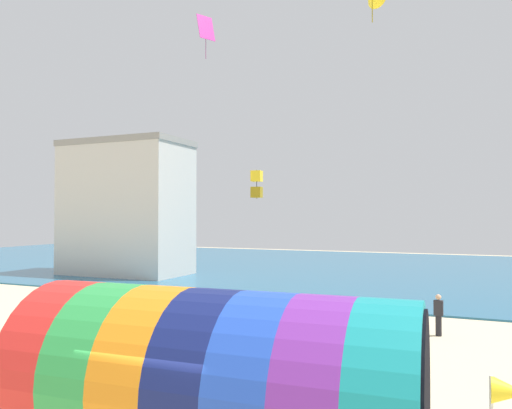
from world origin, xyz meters
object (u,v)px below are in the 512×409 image
Objects in this scene: kite_magenta_diamond at (206,28)px; bystander_near_water at (438,315)px; kite_yellow_box at (257,184)px; bystander_mid_beach at (148,328)px; beach_flag at (508,401)px; giant_inflatable_tube at (215,381)px.

bystander_near_water is at bearing -13.49° from kite_magenta_diamond.
bystander_mid_beach is at bearing -124.27° from kite_yellow_box.
kite_yellow_box reaches higher than beach_flag.
bystander_mid_beach reaches higher than bystander_near_water.
beach_flag is (14.00, -17.08, -12.98)m from kite_magenta_diamond.
giant_inflatable_tube is 6.63× the size of kite_yellow_box.
beach_flag is at bearing -50.66° from kite_magenta_diamond.
bystander_near_water is (6.71, 2.95, -5.26)m from kite_yellow_box.
kite_yellow_box is 0.70× the size of bystander_near_water.
giant_inflatable_tube is at bearing 167.70° from beach_flag.
kite_yellow_box is 0.67× the size of bystander_mid_beach.
giant_inflatable_tube is at bearing -60.31° from kite_magenta_diamond.
kite_yellow_box is (-3.49, 10.11, 4.39)m from giant_inflatable_tube.
kite_magenta_diamond reaches higher than kite_yellow_box.
bystander_mid_beach is (-9.28, -6.72, 0.04)m from bystander_near_water.
kite_yellow_box is 12.37m from kite_magenta_diamond.
kite_yellow_box is at bearing 55.73° from bystander_mid_beach.
bystander_near_water is at bearing 76.13° from giant_inflatable_tube.
beach_flag reaches higher than bystander_mid_beach.
giant_inflatable_tube is 4.44× the size of bystander_mid_beach.
beach_flag reaches higher than bystander_near_water.
bystander_near_water is 14.30m from beach_flag.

